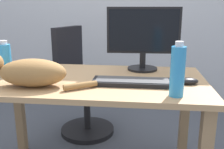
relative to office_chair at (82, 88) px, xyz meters
name	(u,v)px	position (x,y,z in m)	size (l,w,h in m)	color
desk	(90,95)	(0.22, -0.69, 0.19)	(1.37, 0.73, 0.71)	tan
office_chair	(82,88)	(0.00, 0.00, 0.00)	(0.51, 0.49, 0.96)	black
monitor	(143,36)	(0.53, -0.44, 0.52)	(0.48, 0.20, 0.41)	black
keyboard	(132,82)	(0.47, -0.78, 0.30)	(0.44, 0.15, 0.03)	black
cat	(29,72)	(-0.08, -0.88, 0.37)	(0.61, 0.20, 0.20)	olive
computer_mouse	(188,81)	(0.78, -0.74, 0.31)	(0.11, 0.06, 0.04)	black
water_bottle	(178,71)	(0.69, -0.95, 0.41)	(0.07, 0.07, 0.26)	#2D8CD1
spray_bottle	(6,60)	(-0.30, -0.71, 0.39)	(0.07, 0.07, 0.22)	#2D8CD1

